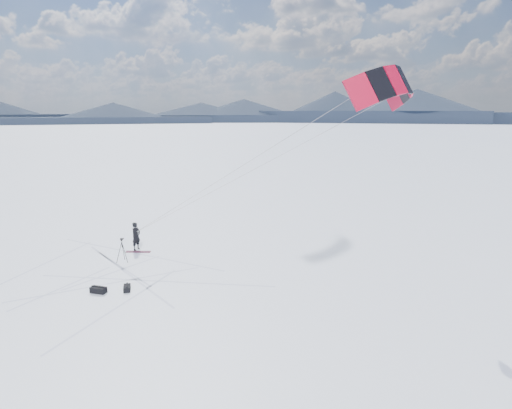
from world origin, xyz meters
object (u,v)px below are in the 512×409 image
Objects in this scene: snowkiter at (137,250)px; snowboard at (138,252)px; tripod at (122,247)px; gear_bag_a at (98,290)px; gear_bag_b at (127,288)px.

snowboard is at bearing -127.37° from snowkiter.
tripod is at bearing -102.09° from snowboard.
gear_bag_b is (1.01, 1.00, -0.02)m from gear_bag_a.
snowkiter is 6.81m from gear_bag_b.
snowkiter is 0.54m from snowboard.
gear_bag_b is (4.79, -4.84, 0.14)m from snowkiter.
gear_bag_a is (3.78, -5.84, 0.16)m from snowkiter.
gear_bag_b is (4.34, -4.55, 0.12)m from snowboard.
gear_bag_b is at bearing -42.63° from tripod.
snowboard is 2.18× the size of gear_bag_b.
gear_bag_b is at bearing -78.87° from snowboard.
gear_bag_a is 1.42m from gear_bag_b.
tripod is 4.69m from gear_bag_a.
snowboard is at bearing 104.74° from tripod.
tripod reaches higher than snowkiter.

